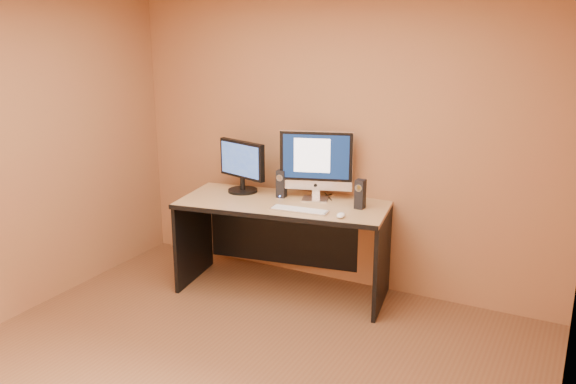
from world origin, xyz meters
name	(u,v)px	position (x,y,z in m)	size (l,w,h in m)	color
walls	(206,198)	(0.00, 0.00, 1.30)	(4.00, 4.00, 2.60)	#90603A
desk	(283,247)	(-0.30, 1.55, 0.41)	(1.77, 0.77, 0.82)	tan
imac	(316,165)	(-0.09, 1.74, 1.12)	(0.63, 0.23, 0.61)	silver
second_monitor	(242,167)	(-0.78, 1.67, 1.05)	(0.53, 0.26, 0.46)	black
speaker_left	(282,184)	(-0.39, 1.68, 0.94)	(0.08, 0.08, 0.24)	black
speaker_right	(360,194)	(0.34, 1.68, 0.94)	(0.08, 0.08, 0.24)	black
keyboard	(299,210)	(-0.07, 1.38, 0.83)	(0.47, 0.13, 0.02)	silver
mouse	(341,215)	(0.29, 1.39, 0.84)	(0.06, 0.11, 0.04)	white
cable_a	(328,196)	(-0.03, 1.87, 0.82)	(0.01, 0.01, 0.24)	black
cable_b	(324,196)	(-0.06, 1.86, 0.82)	(0.01, 0.01, 0.20)	black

